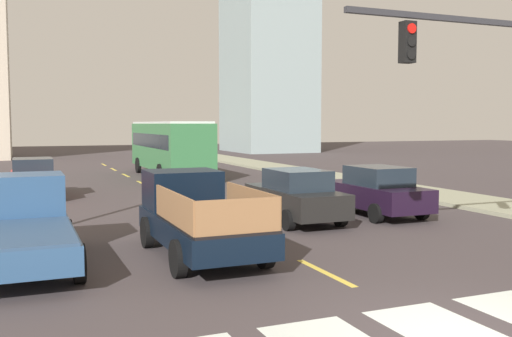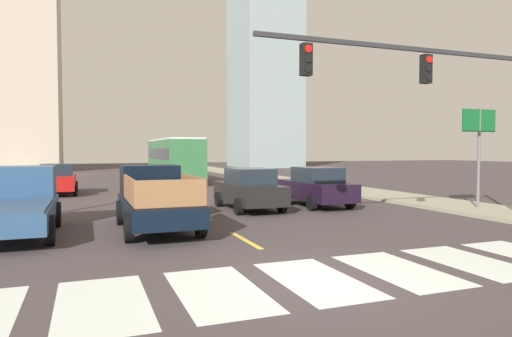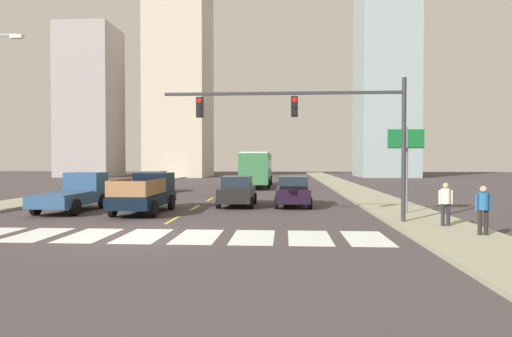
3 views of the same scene
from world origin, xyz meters
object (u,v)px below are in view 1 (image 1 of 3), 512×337
at_px(sedan_mid, 295,196).
at_px(sedan_near_left, 376,191).
at_px(pickup_stakebed, 196,216).
at_px(pickup_dark, 25,224).
at_px(sedan_near_right, 33,178).
at_px(city_bus, 169,144).

distance_m(sedan_mid, sedan_near_left, 3.17).
bearing_deg(sedan_mid, pickup_stakebed, -141.21).
distance_m(pickup_dark, sedan_near_left, 11.70).
bearing_deg(sedan_near_right, sedan_near_left, -41.54).
bearing_deg(pickup_dark, sedan_near_left, 17.21).
bearing_deg(sedan_near_left, pickup_dark, -164.42).
height_order(pickup_stakebed, city_bus, city_bus).
distance_m(city_bus, sedan_mid, 17.25).
xyz_separation_m(pickup_stakebed, sedan_mid, (4.29, 3.14, -0.08)).
distance_m(city_bus, sedan_near_left, 17.45).
xyz_separation_m(pickup_stakebed, city_bus, (4.35, 20.36, 1.02)).
bearing_deg(city_bus, sedan_near_left, -81.83).
bearing_deg(pickup_stakebed, city_bus, 76.25).
bearing_deg(pickup_dark, sedan_mid, 21.75).
distance_m(pickup_dark, city_bus, 21.61).
bearing_deg(sedan_mid, pickup_dark, -158.99).
height_order(sedan_near_right, sedan_near_left, same).
relative_size(city_bus, sedan_near_right, 2.45).
distance_m(sedan_near_right, sedan_near_left, 14.58).
bearing_deg(pickup_dark, pickup_stakebed, -2.72).
relative_size(pickup_dark, sedan_near_right, 1.18).
distance_m(pickup_stakebed, city_bus, 20.84).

